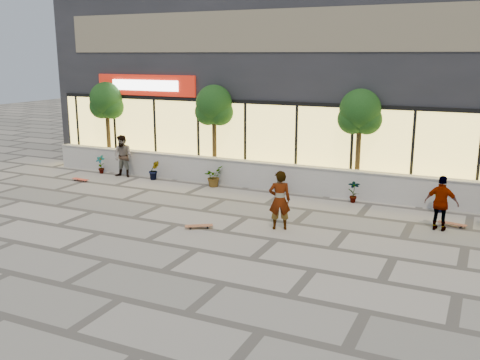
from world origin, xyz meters
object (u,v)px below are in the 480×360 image
at_px(skater_center, 280,200).
at_px(skateboard_center, 199,226).
at_px(tree_west, 107,103).
at_px(skater_left, 123,156).
at_px(skateboard_right_near, 452,224).
at_px(skateboard_left, 80,179).
at_px(tree_midwest, 214,108).
at_px(tree_mideast, 360,114).
at_px(skater_right_near, 441,203).

relative_size(skater_center, skateboard_center, 2.19).
distance_m(tree_west, skater_left, 3.12).
xyz_separation_m(tree_west, skater_left, (1.85, -1.40, -2.09)).
bearing_deg(skateboard_right_near, skater_left, -174.40).
distance_m(skateboard_left, skateboard_right_near, 14.37).
xyz_separation_m(tree_west, tree_midwest, (5.50, 0.00, 0.00)).
relative_size(tree_mideast, skater_right_near, 2.35).
bearing_deg(skater_center, tree_mideast, -127.50).
distance_m(tree_midwest, skateboard_left, 6.27).
xyz_separation_m(tree_midwest, skater_left, (-3.65, -1.40, -2.09)).
xyz_separation_m(skater_left, skater_right_near, (12.90, -1.80, -0.07)).
xyz_separation_m(skateboard_center, skateboard_left, (-7.47, 3.30, -0.00)).
distance_m(tree_west, skateboard_right_near, 15.57).
height_order(tree_west, skater_right_near, tree_west).
height_order(skater_left, skateboard_right_near, skater_left).
bearing_deg(skater_right_near, tree_west, -5.18).
bearing_deg(skater_center, tree_midwest, -71.47).
height_order(skater_center, skateboard_right_near, skater_center).
distance_m(skater_center, skateboard_right_near, 5.36).
distance_m(skater_left, skateboard_center, 7.93).
xyz_separation_m(tree_west, skateboard_right_near, (15.07, -2.65, -2.90)).
distance_m(skater_right_near, skateboard_left, 14.07).
distance_m(tree_midwest, skateboard_right_near, 10.35).
distance_m(skater_left, skateboard_right_near, 13.30).
bearing_deg(skateboard_left, skater_left, 56.93).
bearing_deg(skater_right_near, tree_mideast, -37.50).
bearing_deg(skateboard_right_near, tree_mideast, 154.40).
bearing_deg(skater_center, skateboard_center, -0.81).
xyz_separation_m(skater_center, skateboard_left, (-9.68, 2.30, -0.82)).
xyz_separation_m(tree_mideast, skater_center, (-1.12, -5.11, -2.09)).
bearing_deg(skateboard_left, skater_right_near, 4.49).
xyz_separation_m(skater_center, skater_left, (-8.53, 3.71, 0.00)).
relative_size(tree_midwest, skater_right_near, 2.35).
distance_m(tree_mideast, skateboard_center, 7.53).
bearing_deg(tree_mideast, skater_left, -171.74).
height_order(tree_midwest, skateboard_center, tree_midwest).
height_order(tree_west, tree_midwest, same).
bearing_deg(skateboard_right_near, skater_right_near, -109.51).
relative_size(skater_center, skater_right_near, 1.08).
relative_size(tree_west, skater_center, 2.19).
xyz_separation_m(tree_west, skateboard_left, (0.70, -2.81, -2.90)).
relative_size(tree_west, tree_midwest, 1.00).
distance_m(tree_midwest, skateboard_center, 7.27).
bearing_deg(tree_west, skater_left, -37.10).
relative_size(skater_left, skateboard_center, 2.19).
height_order(tree_mideast, skateboard_left, tree_mideast).
height_order(tree_mideast, skateboard_right_near, tree_mideast).
height_order(tree_mideast, skater_center, tree_mideast).
bearing_deg(tree_west, tree_midwest, 0.00).
bearing_deg(skateboard_left, skater_center, -7.31).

